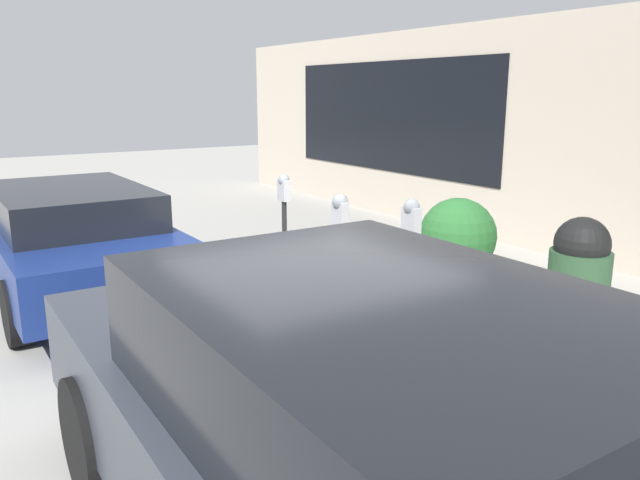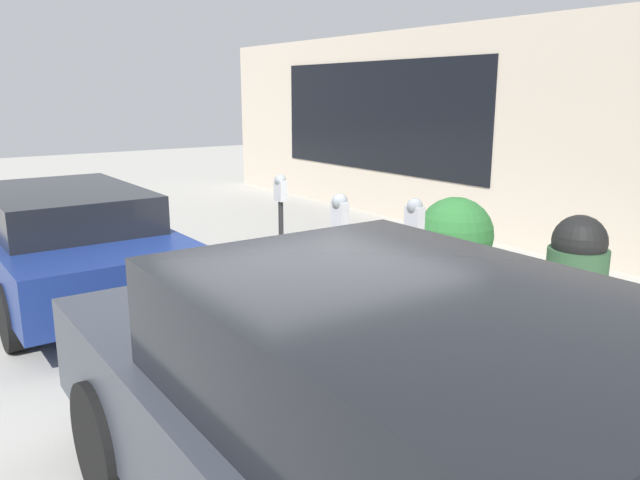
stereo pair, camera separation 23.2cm
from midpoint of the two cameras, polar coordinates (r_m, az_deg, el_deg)
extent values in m
plane|color=#ADAAA3|center=(6.47, 0.44, -7.73)|extent=(40.00, 40.00, 0.00)
cube|color=gold|center=(6.42, -0.16, -7.71)|extent=(19.00, 0.16, 0.04)
cube|color=beige|center=(9.32, 24.24, 8.36)|extent=(19.00, 0.15, 3.40)
cube|color=black|center=(12.10, 6.60, 11.14)|extent=(5.70, 0.02, 2.04)
cylinder|color=#232326|center=(5.61, 9.27, -5.43)|extent=(0.07, 0.07, 1.08)
cube|color=silver|center=(5.43, 9.54, 1.44)|extent=(0.17, 0.09, 0.30)
sphere|color=gray|center=(5.40, 9.61, 2.99)|extent=(0.14, 0.14, 0.14)
cylinder|color=#232326|center=(6.43, 2.83, -3.24)|extent=(0.07, 0.07, 0.98)
cube|color=silver|center=(6.28, 2.90, 2.27)|extent=(0.19, 0.09, 0.28)
sphere|color=gray|center=(6.26, 2.92, 3.51)|extent=(0.16, 0.16, 0.16)
cylinder|color=#232326|center=(7.33, -2.34, -0.66)|extent=(0.06, 0.06, 1.10)
cube|color=silver|center=(7.20, -2.39, 4.54)|extent=(0.15, 0.09, 0.24)
sphere|color=gray|center=(7.18, -2.40, 5.50)|extent=(0.13, 0.13, 0.13)
cube|color=#B2A899|center=(6.97, 13.18, -4.06)|extent=(1.40, 1.13, 0.57)
sphere|color=#28662D|center=(6.83, 13.42, 0.34)|extent=(0.82, 0.82, 0.82)
cube|color=#383D47|center=(3.07, 5.57, -19.24)|extent=(4.61, 1.93, 0.63)
cube|color=black|center=(2.67, 8.36, -10.25)|extent=(2.40, 1.68, 0.55)
cylinder|color=black|center=(4.67, 2.75, -11.49)|extent=(0.74, 0.23, 0.74)
cylinder|color=black|center=(4.02, -18.50, -16.65)|extent=(0.74, 0.23, 0.74)
cube|color=navy|center=(7.84, -21.06, -0.25)|extent=(4.49, 1.76, 0.56)
cube|color=black|center=(7.58, -21.06, 3.01)|extent=(2.34, 1.54, 0.40)
cylinder|color=black|center=(9.41, -18.04, 0.40)|extent=(0.65, 0.21, 0.65)
cylinder|color=black|center=(6.84, -11.69, -3.97)|extent=(0.65, 0.21, 0.65)
cylinder|color=black|center=(6.47, -25.07, -6.02)|extent=(0.65, 0.21, 0.65)
cylinder|color=#2D5133|center=(6.49, 23.39, -4.71)|extent=(0.57, 0.57, 0.88)
sphere|color=black|center=(6.36, 23.81, -0.34)|extent=(0.51, 0.51, 0.51)
camera|label=1|loc=(0.12, 91.06, -0.25)|focal=35.00mm
camera|label=2|loc=(0.12, -88.94, 0.25)|focal=35.00mm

